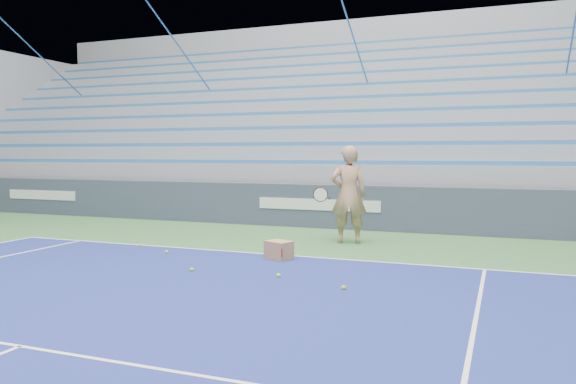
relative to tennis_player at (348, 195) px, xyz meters
The scene contains 9 objects.
sponsor_barrier 2.53m from the tennis_player, 121.90° to the left, with size 30.00×0.32×1.10m.
bleachers 8.05m from the tennis_player, 99.55° to the left, with size 31.00×9.15×7.30m.
tennis_player is the anchor object (origin of this frame).
ball_box 2.50m from the tennis_player, 106.57° to the right, with size 0.54×0.49×0.33m.
tennis_ball_0 4.41m from the tennis_player, 151.82° to the right, with size 0.07×0.07×0.07m, color #C5E52E.
tennis_ball_1 3.92m from the tennis_player, 138.95° to the right, with size 0.07×0.07×0.07m, color #C5E52E.
tennis_ball_2 4.16m from the tennis_player, 112.95° to the right, with size 0.07×0.07×0.07m, color #C5E52E.
tennis_ball_3 3.75m from the tennis_player, 91.88° to the right, with size 0.07×0.07×0.07m, color #C5E52E.
tennis_ball_4 4.25m from the tennis_player, 75.72° to the right, with size 0.07×0.07×0.07m, color #C5E52E.
Camera 1 is at (4.39, 2.35, 1.90)m, focal length 35.00 mm.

